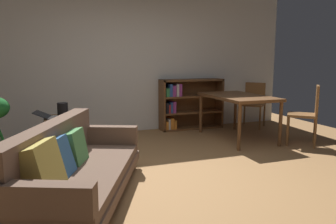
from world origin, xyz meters
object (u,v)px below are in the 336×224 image
Objects in this scene: media_console at (60,138)px; open_laptop at (52,116)px; dining_table at (238,99)px; dining_chair_near at (253,102)px; bookshelf at (186,104)px; dining_chair_far at (308,112)px; fabric_couch at (72,166)px; desk_speaker at (63,112)px.

open_laptop reaches higher than media_console.
dining_chair_near reaches higher than dining_table.
media_console is 0.78× the size of bookshelf.
open_laptop is at bearing 177.54° from dining_table.
media_console is at bearing 168.94° from dining_chair_far.
fabric_couch is 2.46× the size of dining_chair_near.
bookshelf is (2.39, 1.33, -0.16)m from desk_speaker.
dining_table is at bearing -65.09° from bookshelf.
fabric_couch is at bearing -87.70° from media_console.
bookshelf is at bearing 49.30° from fabric_couch.
dining_chair_far is (3.71, 0.92, 0.19)m from fabric_couch.
desk_speaker is at bearing -164.47° from dining_chair_near.
dining_chair_far is at bearing -7.88° from desk_speaker.
media_console is at bearing -57.03° from open_laptop.
open_laptop is 0.41m from desk_speaker.
dining_table is 1.14× the size of bookshelf.
desk_speaker is 0.21× the size of bookshelf.
bookshelf is (2.44, 1.10, 0.25)m from media_console.
media_console is 2.03× the size of open_laptop.
fabric_couch is 4.50m from dining_chair_near.
open_laptop is 3.98m from dining_chair_far.
fabric_couch is 3.83m from dining_chair_far.
desk_speaker is at bearing -78.42° from media_console.
desk_speaker is 2.74m from bookshelf.
dining_chair_near is 0.93× the size of dining_chair_far.
dining_table is at bearing -2.46° from open_laptop.
open_laptop is 0.55× the size of dining_chair_near.
desk_speaker is 3.77m from dining_chair_far.
desk_speaker is (0.14, -0.37, 0.11)m from open_laptop.
desk_speaker reaches higher than fabric_couch.
fabric_couch is 2.28× the size of dining_chair_far.
open_laptop is 1.85× the size of desk_speaker.
dining_chair_far is (3.78, -0.74, 0.29)m from media_console.
dining_table is 1.21m from dining_chair_near.
dining_chair_far is at bearing -11.06° from media_console.
bookshelf is at bearing 24.32° from media_console.
dining_chair_far is 2.28m from bookshelf.
dining_chair_far is at bearing -42.19° from dining_table.
open_laptop is at bearing -170.17° from dining_chair_near.
dining_chair_far is at bearing 13.89° from fabric_couch.
fabric_couch is 1.47m from desk_speaker.
dining_table is 1.50× the size of dining_chair_far.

